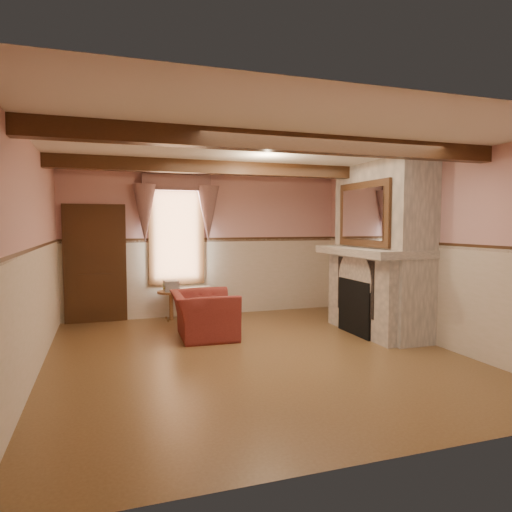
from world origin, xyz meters
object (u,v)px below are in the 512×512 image
object	(u,v)px
radiator	(195,303)
mantel_clock	(347,240)
oil_lamp	(354,238)
armchair	(204,315)
bowl	(378,246)
side_table	(171,305)

from	to	relation	value
radiator	mantel_clock	distance (m)	3.10
mantel_clock	oil_lamp	world-z (taller)	oil_lamp
mantel_clock	oil_lamp	distance (m)	0.22
radiator	oil_lamp	distance (m)	3.21
armchair	radiator	size ratio (longest dim) A/B	1.60
radiator	bowl	bearing A→B (deg)	-61.09
bowl	mantel_clock	bearing A→B (deg)	90.00
armchair	oil_lamp	xyz separation A→B (m)	(2.70, -0.00, 1.20)
side_table	radiator	bearing A→B (deg)	0.00
oil_lamp	bowl	bearing A→B (deg)	-90.00
radiator	oil_lamp	bearing A→B (deg)	-50.04
mantel_clock	side_table	bearing A→B (deg)	156.68
radiator	side_table	bearing A→B (deg)	160.64
armchair	bowl	world-z (taller)	bowl
side_table	mantel_clock	size ratio (longest dim) A/B	2.29
side_table	bowl	distance (m)	3.95
armchair	radiator	distance (m)	1.52
armchair	bowl	xyz separation A→B (m)	(2.70, -0.76, 1.10)
armchair	mantel_clock	world-z (taller)	mantel_clock
side_table	bowl	world-z (taller)	bowl
bowl	radiator	bearing A→B (deg)	138.27
armchair	mantel_clock	size ratio (longest dim) A/B	4.67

